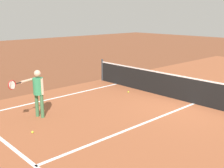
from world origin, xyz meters
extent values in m
plane|color=brown|center=(0.00, 0.00, 0.00)|extent=(60.00, 60.00, 0.00)
cube|color=#9E5433|center=(0.00, 0.00, 0.00)|extent=(10.62, 24.40, 0.00)
cube|color=white|center=(0.00, -6.40, 0.00)|extent=(8.22, 0.10, 0.01)
cube|color=white|center=(0.00, -3.20, 0.00)|extent=(0.10, 6.40, 0.01)
cylinder|color=#33383D|center=(-5.11, 0.00, 0.54)|extent=(0.09, 0.09, 1.07)
cube|color=black|center=(0.00, 0.00, 0.46)|extent=(10.23, 0.02, 0.91)
cube|color=white|center=(0.00, 0.00, 0.94)|extent=(10.23, 0.03, 0.05)
cylinder|color=#3F7247|center=(-2.54, -4.78, 0.38)|extent=(0.11, 0.11, 0.75)
cylinder|color=#3F7247|center=(-2.74, -4.85, 0.38)|extent=(0.11, 0.11, 0.75)
cylinder|color=#338C59|center=(-2.64, -4.82, 1.02)|extent=(0.32, 0.32, 0.53)
sphere|color=beige|center=(-2.64, -4.82, 1.43)|extent=(0.21, 0.21, 0.21)
cylinder|color=beige|center=(-2.48, -4.76, 1.03)|extent=(0.08, 0.08, 0.51)
cylinder|color=beige|center=(-2.72, -5.11, 1.23)|extent=(0.23, 0.51, 0.08)
cylinder|color=black|center=(-2.61, -5.46, 1.23)|extent=(0.09, 0.22, 0.03)
torus|color=red|center=(-2.54, -5.69, 1.23)|extent=(0.11, 0.28, 0.28)
cylinder|color=silver|center=(-2.54, -5.69, 1.23)|extent=(0.24, 0.08, 0.25)
sphere|color=#CCE033|center=(-2.68, -0.68, 0.03)|extent=(0.07, 0.07, 0.07)
sphere|color=#CCE033|center=(-1.64, -5.61, 0.03)|extent=(0.07, 0.07, 0.07)
camera|label=1|loc=(5.10, -8.89, 3.19)|focal=44.74mm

